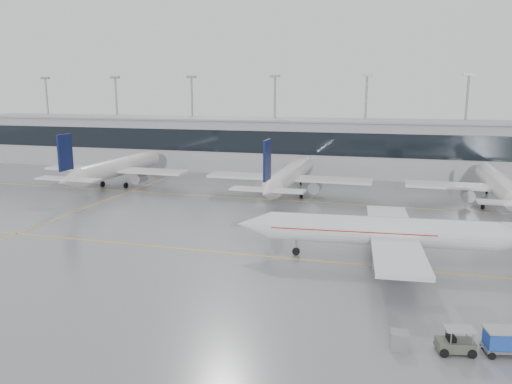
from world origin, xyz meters
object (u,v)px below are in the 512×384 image
(baggage_cart, at_px, (507,340))
(gse_unit, at_px, (399,340))
(baggage_tug, at_px, (455,344))
(air_canada_jet, at_px, (391,232))

(baggage_cart, xyz_separation_m, gse_unit, (-7.44, -1.22, -0.48))
(baggage_tug, relative_size, gse_unit, 3.07)
(baggage_tug, xyz_separation_m, gse_unit, (-3.93, -0.45, -0.02))
(air_canada_jet, height_order, baggage_tug, air_canada_jet)
(baggage_cart, relative_size, gse_unit, 2.62)
(baggage_tug, height_order, baggage_cart, baggage_cart)
(baggage_tug, distance_m, gse_unit, 3.95)
(air_canada_jet, xyz_separation_m, baggage_cart, (8.44, -18.73, -2.17))
(air_canada_jet, bearing_deg, gse_unit, 87.87)
(air_canada_jet, distance_m, gse_unit, 20.16)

